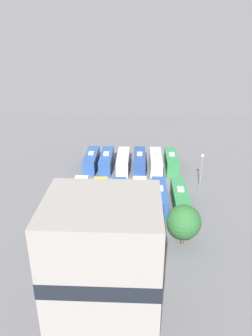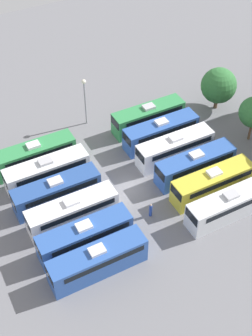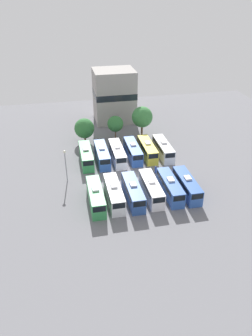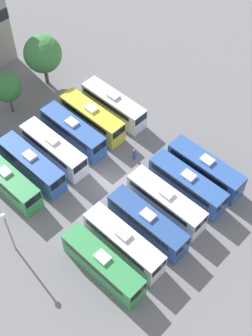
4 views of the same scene
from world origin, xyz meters
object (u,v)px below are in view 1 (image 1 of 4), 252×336
Objects in this scene: bus_2 at (140,160)px; light_pole at (202,165)px; bus_3 at (123,161)px; tree_1 at (129,216)px; bus_5 at (92,160)px; worker_person at (105,180)px; bus_4 at (106,160)px; bus_11 at (78,195)px; bus_0 at (171,161)px; bus_8 at (139,196)px; depot_building at (104,263)px; bus_7 at (159,196)px; bus_10 at (98,196)px; bus_9 at (118,197)px; bus_6 at (180,197)px; tree_2 at (77,213)px; tree_0 at (184,222)px; bus_1 at (156,161)px.

light_pole reaches higher than bus_2.
tree_1 is (-2.20, 26.56, 2.70)m from bus_3.
bus_5 is 9.30m from worker_person.
bus_4 is 16.40m from bus_11.
bus_5 is (17.86, 0.13, 0.00)m from bus_0.
tree_1 reaches higher than bus_2.
depot_building reaches higher than bus_8.
bus_5 is at bearing -48.17° from bus_7.
bus_5 is 16.13m from bus_11.
bus_7 is 1.00× the size of bus_10.
bus_9 is (-3.66, 16.40, 0.00)m from bus_4.
bus_6 is at bearing 177.97° from bus_8.
bus_2 is at bearing -129.18° from worker_person.
bus_8 is 25.55m from depot_building.
tree_1 reaches higher than bus_7.
bus_4 is at bearing -55.41° from bus_7.
bus_8 is (7.16, -0.25, 0.00)m from bus_6.
bus_4 is at bearing -89.50° from bus_10.
tree_2 is at bearing 42.30° from light_pole.
tree_0 is at bearing 110.69° from bus_3.
bus_5 is at bearing -65.31° from worker_person.
bus_7 and bus_8 have the same top height.
bus_6 is at bearing 150.95° from worker_person.
light_pole is at bearing 155.27° from bus_4.
bus_5 is (14.41, -0.13, 0.00)m from bus_1.
bus_7 is 1.62× the size of tree_0.
tree_1 is 14.26m from depot_building.
tree_0 is 0.97× the size of tree_1.
depot_building is (10.09, 13.51, 3.68)m from tree_0.
bus_6 is at bearing 102.59° from bus_1.
depot_building is (-0.04, 40.33, 5.71)m from bus_3.
bus_6 is at bearing -93.96° from tree_0.
tree_0 is (-17.47, 11.00, 2.02)m from bus_11.
bus_5 is at bearing -70.86° from tree_1.
light_pole is at bearing 150.80° from bus_3.
bus_8 is at bearing 30.35° from light_pole.
bus_2 is at bearing -66.15° from bus_6.
bus_2 is at bearing -173.94° from bus_3.
bus_3 and bus_9 have the same top height.
bus_2 is 0.69× the size of depot_building.
bus_7 is at bearing -106.40° from depot_building.
worker_person is (6.92, 8.49, -0.90)m from bus_2.
bus_9 is 0.69× the size of depot_building.
depot_building is (3.68, 24.63, 5.71)m from bus_8.
bus_2 and bus_5 have the same top height.
bus_0 reaches higher than worker_person.
bus_8 is 1.57× the size of tree_1.
bus_11 is 1.62× the size of tree_0.
bus_3 is at bearing 177.52° from bus_5.
bus_2 is 1.00× the size of bus_10.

